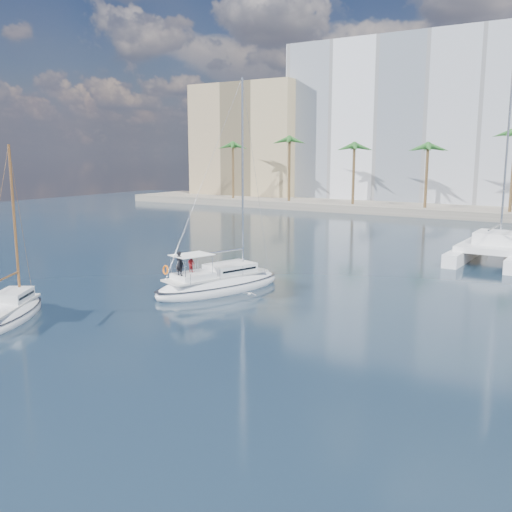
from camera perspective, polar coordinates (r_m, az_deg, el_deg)
The scene contains 10 objects.
ground at distance 33.92m, azimuth -2.02°, elevation -5.28°, with size 160.00×160.00×0.00m, color black.
quay at distance 90.34m, azimuth 20.25°, elevation 4.23°, with size 120.00×14.00×1.20m, color gray.
building_modern at distance 104.67m, azimuth 15.55°, elevation 12.57°, with size 42.00×16.00×28.00m, color white.
building_tan_left at distance 113.45m, azimuth -0.09°, elevation 11.21°, with size 22.00×14.00×22.00m, color tan.
palm_left at distance 99.03m, azimuth 0.14°, elevation 10.94°, with size 3.60×3.60×12.30m.
palm_centre at distance 86.04m, azimuth 20.08°, elevation 10.43°, with size 3.60×3.60×12.30m.
main_sloop at distance 38.25m, azimuth -3.72°, elevation -2.77°, with size 5.98×10.35×14.65m.
small_sloop at distance 34.36m, azimuth -23.40°, elevation -5.26°, with size 5.52×7.19×10.13m.
catamaran at distance 52.59m, azimuth 22.80°, elevation 0.75°, with size 6.12×11.78×17.01m.
seagull at distance 34.97m, azimuth -0.63°, elevation -3.80°, with size 0.97×0.42×0.18m.
Camera 1 is at (18.34, -27.05, 9.07)m, focal length 40.00 mm.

